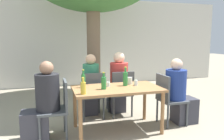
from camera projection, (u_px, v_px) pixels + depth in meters
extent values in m
plane|color=gray|center=(117.00, 130.00, 3.69)|extent=(30.00, 30.00, 0.00)
cube|color=beige|center=(82.00, 43.00, 7.12)|extent=(10.00, 0.08, 2.80)
cylinder|color=brown|center=(94.00, 54.00, 5.40)|extent=(0.33, 0.33, 2.33)
cube|color=#996B42|center=(117.00, 89.00, 3.59)|extent=(1.44, 0.80, 0.04)
cylinder|color=#996B42|center=(81.00, 122.00, 3.14)|extent=(0.06, 0.06, 0.70)
cylinder|color=#996B42|center=(162.00, 113.00, 3.50)|extent=(0.06, 0.06, 0.70)
cylinder|color=#996B42|center=(75.00, 108.00, 3.79)|extent=(0.06, 0.06, 0.70)
cylinder|color=#996B42|center=(145.00, 102.00, 4.15)|extent=(0.06, 0.06, 0.70)
cube|color=#474C51|center=(52.00, 111.00, 3.34)|extent=(0.44, 0.44, 0.04)
cube|color=#474C51|center=(65.00, 94.00, 3.36)|extent=(0.04, 0.44, 0.45)
cylinder|color=#474C51|center=(41.00, 122.00, 3.50)|extent=(0.04, 0.04, 0.42)
cylinder|color=#474C51|center=(40.00, 131.00, 3.14)|extent=(0.04, 0.04, 0.42)
cylinder|color=#474C51|center=(65.00, 119.00, 3.61)|extent=(0.04, 0.04, 0.42)
cylinder|color=#474C51|center=(67.00, 128.00, 3.25)|extent=(0.04, 0.04, 0.42)
cube|color=#474C51|center=(172.00, 100.00, 3.92)|extent=(0.44, 0.44, 0.04)
cube|color=#474C51|center=(163.00, 88.00, 3.83)|extent=(0.04, 0.44, 0.45)
cylinder|color=#474C51|center=(187.00, 115.00, 3.82)|extent=(0.04, 0.04, 0.42)
cylinder|color=#474C51|center=(175.00, 108.00, 4.18)|extent=(0.04, 0.04, 0.42)
cylinder|color=#474C51|center=(168.00, 117.00, 3.72)|extent=(0.04, 0.04, 0.42)
cylinder|color=#474C51|center=(157.00, 110.00, 4.08)|extent=(0.04, 0.04, 0.42)
cube|color=#474C51|center=(92.00, 95.00, 4.24)|extent=(0.44, 0.44, 0.04)
cube|color=#474C51|center=(94.00, 85.00, 4.01)|extent=(0.44, 0.04, 0.45)
cylinder|color=#474C51|center=(99.00, 103.00, 4.50)|extent=(0.04, 0.04, 0.42)
cylinder|color=#474C51|center=(81.00, 105.00, 4.40)|extent=(0.04, 0.04, 0.42)
cylinder|color=#474C51|center=(104.00, 109.00, 4.14)|extent=(0.04, 0.04, 0.42)
cylinder|color=#474C51|center=(84.00, 111.00, 4.04)|extent=(0.04, 0.04, 0.42)
cube|color=#474C51|center=(120.00, 93.00, 4.40)|extent=(0.44, 0.44, 0.04)
cube|color=#474C51|center=(123.00, 84.00, 4.17)|extent=(0.44, 0.04, 0.45)
cylinder|color=#474C51|center=(125.00, 101.00, 4.66)|extent=(0.04, 0.04, 0.42)
cylinder|color=#474C51|center=(108.00, 103.00, 4.56)|extent=(0.04, 0.04, 0.42)
cylinder|color=#474C51|center=(132.00, 106.00, 4.30)|extent=(0.04, 0.04, 0.42)
cylinder|color=#474C51|center=(114.00, 108.00, 4.20)|extent=(0.04, 0.04, 0.42)
cube|color=#383842|center=(35.00, 126.00, 3.30)|extent=(0.40, 0.32, 0.46)
cylinder|color=#232328|center=(48.00, 92.00, 3.28)|extent=(0.36, 0.36, 0.56)
sphere|color=#936B51|center=(47.00, 68.00, 3.23)|extent=(0.21, 0.21, 0.21)
cube|color=#383842|center=(184.00, 110.00, 4.02)|extent=(0.40, 0.33, 0.46)
cylinder|color=navy|center=(176.00, 84.00, 3.89)|extent=(0.37, 0.37, 0.53)
sphere|color=beige|center=(177.00, 64.00, 3.84)|extent=(0.21, 0.21, 0.21)
cube|color=#383842|center=(89.00, 102.00, 4.51)|extent=(0.28, 0.40, 0.46)
cylinder|color=#337F5B|center=(91.00, 79.00, 4.25)|extent=(0.31, 0.31, 0.59)
sphere|color=tan|center=(91.00, 59.00, 4.19)|extent=(0.20, 0.20, 0.20)
cube|color=#383842|center=(116.00, 100.00, 4.67)|extent=(0.33, 0.40, 0.46)
cylinder|color=#C63833|center=(119.00, 77.00, 4.41)|extent=(0.36, 0.36, 0.60)
sphere|color=beige|center=(119.00, 58.00, 4.35)|extent=(0.23, 0.23, 0.23)
cylinder|color=#287A38|center=(104.00, 83.00, 3.46)|extent=(0.08, 0.08, 0.19)
cylinder|color=#287A38|center=(104.00, 75.00, 3.44)|extent=(0.03, 0.03, 0.07)
cylinder|color=gold|center=(104.00, 73.00, 3.44)|extent=(0.04, 0.04, 0.01)
cylinder|color=#287A38|center=(83.00, 81.00, 3.58)|extent=(0.07, 0.07, 0.21)
cylinder|color=#287A38|center=(83.00, 73.00, 3.56)|extent=(0.03, 0.03, 0.07)
cylinder|color=gold|center=(83.00, 70.00, 3.56)|extent=(0.03, 0.03, 0.01)
cylinder|color=gold|center=(83.00, 88.00, 3.16)|extent=(0.08, 0.08, 0.17)
cylinder|color=gold|center=(83.00, 80.00, 3.14)|extent=(0.03, 0.03, 0.06)
cylinder|color=gold|center=(83.00, 78.00, 3.14)|extent=(0.04, 0.04, 0.01)
cylinder|color=#287A38|center=(125.00, 79.00, 3.71)|extent=(0.08, 0.08, 0.23)
cylinder|color=#287A38|center=(125.00, 70.00, 3.69)|extent=(0.03, 0.03, 0.08)
cylinder|color=gold|center=(125.00, 67.00, 3.68)|extent=(0.04, 0.04, 0.01)
cylinder|color=white|center=(108.00, 84.00, 3.64)|extent=(0.06, 0.06, 0.08)
cylinder|color=silver|center=(136.00, 83.00, 3.75)|extent=(0.06, 0.06, 0.09)
cylinder|color=silver|center=(130.00, 81.00, 3.83)|extent=(0.08, 0.08, 0.13)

